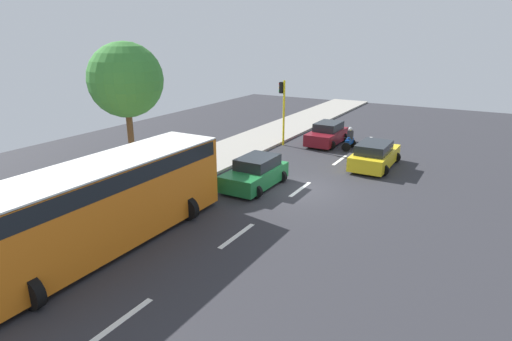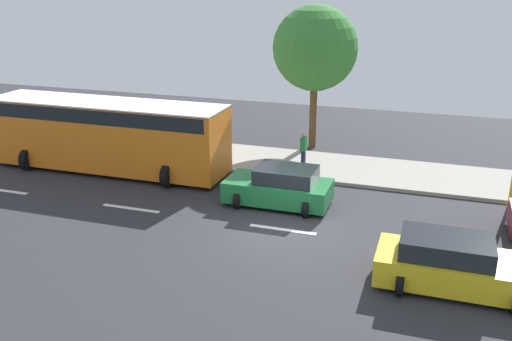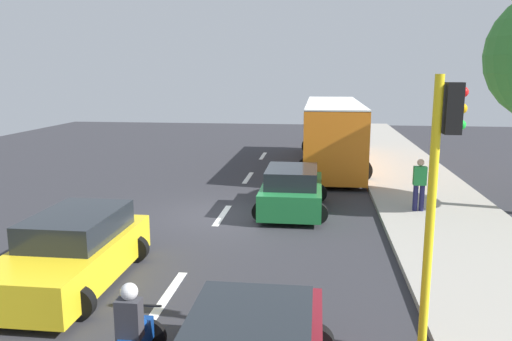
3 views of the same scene
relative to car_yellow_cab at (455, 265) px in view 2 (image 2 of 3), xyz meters
name	(u,v)px [view 2 (image 2 of 3)]	position (x,y,z in m)	size (l,w,h in m)	color
ground_plane	(283,231)	(2.20, 5.64, -0.76)	(40.00, 60.00, 0.10)	#2D2D33
sidewalk	(324,167)	(9.20, 5.64, -0.64)	(4.00, 60.00, 0.15)	#9E998E
lane_stripe_north	(464,255)	(2.20, -0.36, -0.71)	(0.20, 2.40, 0.01)	white
lane_stripe_mid	(283,229)	(2.20, 5.64, -0.71)	(0.20, 2.40, 0.01)	white
lane_stripe_south	(131,208)	(2.20, 11.64, -0.71)	(0.20, 2.40, 0.01)	white
lane_stripe_far_south	(3,190)	(2.20, 17.64, -0.71)	(0.20, 2.40, 0.01)	white
car_yellow_cab	(455,265)	(0.00, 0.00, 0.00)	(2.37, 4.49, 1.52)	yellow
car_green	(280,187)	(4.40, 6.38, 0.00)	(2.34, 4.02, 1.52)	#1E7238
city_bus	(107,131)	(5.90, 14.88, 1.13)	(3.20, 11.00, 3.16)	orange
pedestrian_near_signal	(304,149)	(8.46, 6.46, 0.35)	(0.40, 0.24, 1.69)	#1E1E4C
street_tree_south	(315,49)	(12.37, 6.95, 4.31)	(4.18, 4.18, 7.13)	brown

